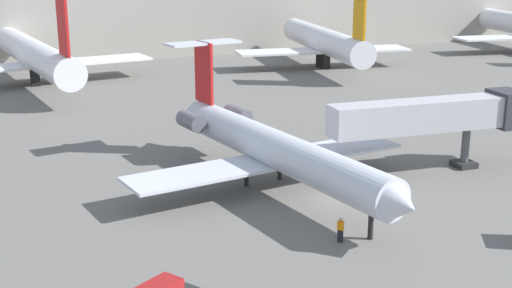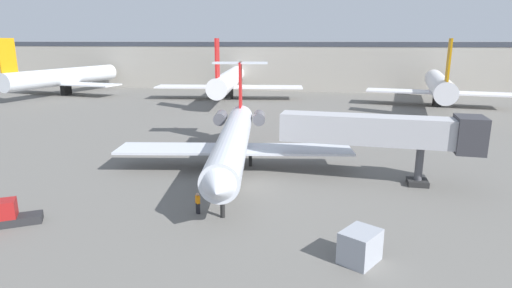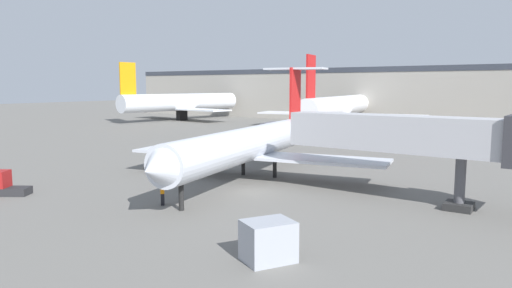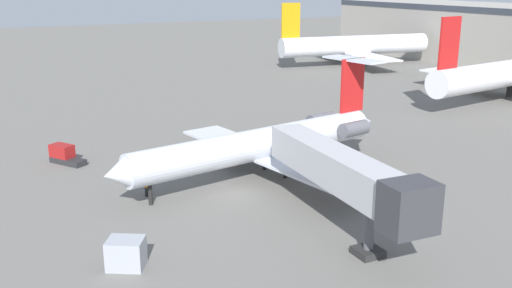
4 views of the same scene
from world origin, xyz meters
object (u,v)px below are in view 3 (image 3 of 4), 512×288
(jet_bridge, at_px, (421,136))
(parked_airliner_west_mid, at_px, (339,107))
(cargo_container_uld, at_px, (268,241))
(regional_jet, at_px, (254,142))
(parked_airliner_west_end, at_px, (181,102))
(ground_crew_marshaller, at_px, (162,193))

(jet_bridge, relative_size, parked_airliner_west_mid, 0.45)
(cargo_container_uld, bearing_deg, jet_bridge, 78.86)
(regional_jet, height_order, parked_airliner_west_mid, parked_airliner_west_mid)
(parked_airliner_west_mid, bearing_deg, parked_airliner_west_end, -179.01)
(regional_jet, relative_size, parked_airliner_west_mid, 0.78)
(jet_bridge, bearing_deg, parked_airliner_west_mid, 119.11)
(parked_airliner_west_end, xyz_separation_m, parked_airliner_west_mid, (41.29, 0.71, -0.06))
(ground_crew_marshaller, bearing_deg, parked_airliner_west_mid, 102.90)
(regional_jet, bearing_deg, jet_bridge, -4.52)
(jet_bridge, height_order, ground_crew_marshaller, jet_bridge)
(regional_jet, distance_m, parked_airliner_west_end, 75.52)
(parked_airliner_west_end, bearing_deg, cargo_container_uld, -44.90)
(ground_crew_marshaller, bearing_deg, jet_bridge, 34.92)
(jet_bridge, xyz_separation_m, parked_airliner_west_end, (-70.72, 52.14, -0.53))
(cargo_container_uld, bearing_deg, parked_airliner_west_mid, 111.17)
(regional_jet, distance_m, ground_crew_marshaller, 11.87)
(parked_airliner_west_end, bearing_deg, jet_bridge, -36.40)
(ground_crew_marshaller, height_order, parked_airliner_west_mid, parked_airliner_west_mid)
(parked_airliner_west_mid, bearing_deg, ground_crew_marshaller, -77.10)
(ground_crew_marshaller, distance_m, parked_airliner_west_mid, 65.00)
(ground_crew_marshaller, bearing_deg, regional_jet, 90.31)
(ground_crew_marshaller, distance_m, parked_airliner_west_end, 83.89)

